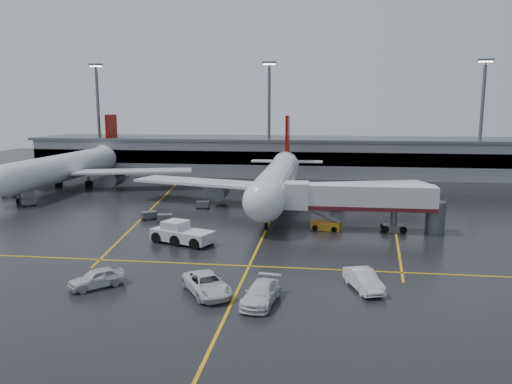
# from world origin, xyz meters

# --- Properties ---
(ground) EXTENTS (220.00, 220.00, 0.00)m
(ground) POSITION_xyz_m (0.00, 0.00, 0.00)
(ground) COLOR black
(ground) RESTS_ON ground
(apron_line_centre) EXTENTS (0.25, 90.00, 0.02)m
(apron_line_centre) POSITION_xyz_m (0.00, 0.00, 0.01)
(apron_line_centre) COLOR gold
(apron_line_centre) RESTS_ON ground
(apron_line_stop) EXTENTS (60.00, 0.25, 0.02)m
(apron_line_stop) POSITION_xyz_m (0.00, -22.00, 0.01)
(apron_line_stop) COLOR gold
(apron_line_stop) RESTS_ON ground
(apron_line_left) EXTENTS (9.99, 69.35, 0.02)m
(apron_line_left) POSITION_xyz_m (-20.00, 10.00, 0.01)
(apron_line_left) COLOR gold
(apron_line_left) RESTS_ON ground
(apron_line_right) EXTENTS (7.57, 69.64, 0.02)m
(apron_line_right) POSITION_xyz_m (18.00, 10.00, 0.01)
(apron_line_right) COLOR gold
(apron_line_right) RESTS_ON ground
(terminal) EXTENTS (122.00, 19.00, 8.60)m
(terminal) POSITION_xyz_m (0.00, 47.93, 4.32)
(terminal) COLOR gray
(terminal) RESTS_ON ground
(light_mast_left) EXTENTS (3.00, 1.20, 25.45)m
(light_mast_left) POSITION_xyz_m (-45.00, 42.00, 14.47)
(light_mast_left) COLOR #595B60
(light_mast_left) RESTS_ON ground
(light_mast_mid) EXTENTS (3.00, 1.20, 25.45)m
(light_mast_mid) POSITION_xyz_m (-5.00, 42.00, 14.47)
(light_mast_mid) COLOR #595B60
(light_mast_mid) RESTS_ON ground
(light_mast_right) EXTENTS (3.00, 1.20, 25.45)m
(light_mast_right) POSITION_xyz_m (40.00, 42.00, 14.47)
(light_mast_right) COLOR #595B60
(light_mast_right) RESTS_ON ground
(main_airliner) EXTENTS (48.80, 45.60, 14.10)m
(main_airliner) POSITION_xyz_m (0.00, 9.70, 4.21)
(main_airliner) COLOR silver
(main_airliner) RESTS_ON ground
(second_airliner) EXTENTS (48.80, 45.60, 14.10)m
(second_airliner) POSITION_xyz_m (-42.00, 21.70, 4.21)
(second_airliner) COLOR silver
(second_airliner) RESTS_ON ground
(jet_bridge) EXTENTS (19.90, 3.40, 6.05)m
(jet_bridge) POSITION_xyz_m (11.87, -6.00, 3.93)
(jet_bridge) COLOR silver
(jet_bridge) RESTS_ON ground
(pushback_tractor) EXTENTS (7.86, 5.41, 2.61)m
(pushback_tractor) POSITION_xyz_m (-9.01, -14.63, 1.04)
(pushback_tractor) COLOR silver
(pushback_tractor) RESTS_ON ground
(belt_loader) EXTENTS (4.00, 2.54, 2.36)m
(belt_loader) POSITION_xyz_m (7.61, -6.06, 0.58)
(belt_loader) COLOR orange
(belt_loader) RESTS_ON ground
(service_van_a) EXTENTS (5.67, 6.58, 1.68)m
(service_van_a) POSITION_xyz_m (-2.41, -29.72, 0.84)
(service_van_a) COLOR silver
(service_van_a) RESTS_ON ground
(service_van_b) EXTENTS (3.14, 5.97, 1.65)m
(service_van_b) POSITION_xyz_m (2.33, -31.09, 0.83)
(service_van_b) COLOR silver
(service_van_b) RESTS_ON ground
(service_van_c) EXTENTS (3.42, 5.53, 1.72)m
(service_van_c) POSITION_xyz_m (10.66, -26.92, 0.86)
(service_van_c) COLOR silver
(service_van_c) RESTS_ON ground
(service_van_d) EXTENTS (4.81, 4.77, 1.64)m
(service_van_d) POSITION_xyz_m (-12.24, -29.45, 0.82)
(service_van_d) COLOR silver
(service_van_d) RESTS_ON ground
(baggage_cart_a) EXTENTS (2.25, 1.73, 1.12)m
(baggage_cart_a) POSITION_xyz_m (-14.16, -4.68, 0.63)
(baggage_cart_a) COLOR #595B60
(baggage_cart_a) RESTS_ON ground
(baggage_cart_b) EXTENTS (2.38, 2.20, 1.12)m
(baggage_cart_b) POSITION_xyz_m (-17.00, -3.28, 0.63)
(baggage_cart_b) COLOR #595B60
(baggage_cart_b) RESTS_ON ground
(baggage_cart_c) EXTENTS (2.14, 1.53, 1.12)m
(baggage_cart_c) POSITION_xyz_m (-11.34, 5.18, 0.63)
(baggage_cart_c) COLOR #595B60
(baggage_cart_c) RESTS_ON ground
(baggage_cart_d) EXTENTS (2.15, 1.55, 1.12)m
(baggage_cart_d) POSITION_xyz_m (-47.07, 9.86, 0.63)
(baggage_cart_d) COLOR #595B60
(baggage_cart_d) RESTS_ON ground
(baggage_cart_e) EXTENTS (2.35, 2.32, 1.12)m
(baggage_cart_e) POSITION_xyz_m (-39.40, 3.62, 0.63)
(baggage_cart_e) COLOR #595B60
(baggage_cart_e) RESTS_ON ground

